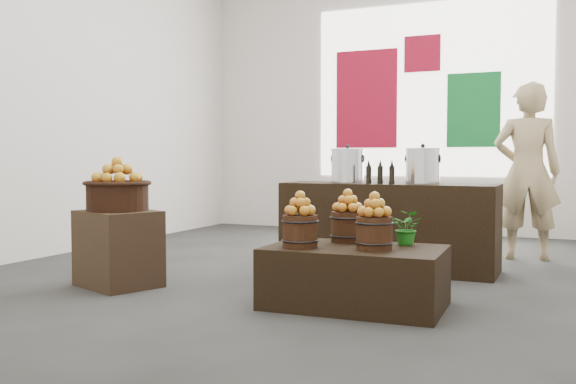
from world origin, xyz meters
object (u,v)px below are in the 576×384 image
at_px(crate, 118,249).
at_px(display_table, 355,277).
at_px(shopper, 527,172).
at_px(stock_pot_center, 423,167).
at_px(counter, 388,226).
at_px(stock_pot_left, 348,167).
at_px(wicker_basket, 118,197).

height_order(crate, display_table, crate).
xyz_separation_m(display_table, shopper, (0.98, 2.75, 0.70)).
xyz_separation_m(stock_pot_center, shopper, (0.84, 1.16, -0.06)).
height_order(counter, shopper, shopper).
xyz_separation_m(stock_pot_left, shopper, (1.56, 1.16, -0.06)).
height_order(crate, counter, counter).
bearing_deg(shopper, wicker_basket, 36.23).
xyz_separation_m(counter, stock_pot_center, (0.32, -0.00, 0.56)).
distance_m(display_table, stock_pot_center, 1.77).
bearing_deg(display_table, stock_pot_left, 108.43).
xyz_separation_m(display_table, stock_pot_left, (-0.58, 1.59, 0.76)).
bearing_deg(counter, display_table, -83.31).
distance_m(counter, stock_pot_center, 0.64).
xyz_separation_m(crate, stock_pot_center, (2.14, 1.67, 0.66)).
bearing_deg(stock_pot_left, counter, -0.32).
distance_m(display_table, shopper, 3.00).
bearing_deg(counter, shopper, 45.47).
xyz_separation_m(wicker_basket, stock_pot_center, (2.14, 1.67, 0.23)).
bearing_deg(crate, wicker_basket, 0.00).
xyz_separation_m(display_table, counter, (-0.18, 1.59, 0.19)).
bearing_deg(wicker_basket, shopper, 43.56).
bearing_deg(wicker_basket, counter, 42.50).
xyz_separation_m(counter, shopper, (1.15, 1.16, 0.50)).
bearing_deg(shopper, counter, 37.83).
relative_size(crate, display_table, 0.51).
relative_size(wicker_basket, display_table, 0.40).
distance_m(counter, stock_pot_left, 0.69).
bearing_deg(crate, stock_pot_center, 37.94).
distance_m(crate, shopper, 4.15).
height_order(wicker_basket, stock_pot_center, stock_pot_center).
bearing_deg(crate, shopper, 43.56).
relative_size(counter, shopper, 1.09).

